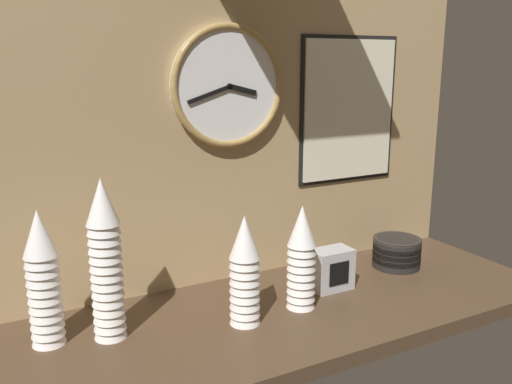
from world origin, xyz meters
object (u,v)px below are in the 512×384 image
at_px(cup_stack_left, 106,260).
at_px(wall_clock, 228,86).
at_px(cup_stack_far_left, 43,278).
at_px(cup_stack_center, 245,270).
at_px(cup_stack_center_right, 301,257).
at_px(napkin_dispenser, 331,269).
at_px(bowl_stack_far_right, 397,251).
at_px(menu_board, 349,110).

relative_size(cup_stack_left, wall_clock, 1.14).
relative_size(cup_stack_far_left, cup_stack_center, 1.15).
xyz_separation_m(cup_stack_far_left, cup_stack_center, (0.45, -0.13, -0.02)).
bearing_deg(cup_stack_center_right, cup_stack_left, 171.07).
relative_size(wall_clock, napkin_dispenser, 2.87).
bearing_deg(cup_stack_far_left, napkin_dispenser, -4.03).
height_order(cup_stack_far_left, napkin_dispenser, cup_stack_far_left).
height_order(cup_stack_center, napkin_dispenser, cup_stack_center).
bearing_deg(bowl_stack_far_right, cup_stack_far_left, 179.51).
distance_m(cup_stack_center, wall_clock, 0.52).
distance_m(cup_stack_left, napkin_dispenser, 0.65).
height_order(cup_stack_center_right, cup_stack_far_left, cup_stack_far_left).
relative_size(cup_stack_left, menu_board, 0.85).
relative_size(cup_stack_far_left, menu_board, 0.71).
relative_size(bowl_stack_far_right, wall_clock, 0.45).
bearing_deg(cup_stack_center, napkin_dispenser, 12.71).
bearing_deg(cup_stack_left, bowl_stack_far_right, 1.72).
height_order(cup_stack_center_right, menu_board, menu_board).
xyz_separation_m(cup_stack_center_right, wall_clock, (-0.09, 0.26, 0.44)).
distance_m(cup_stack_far_left, cup_stack_center, 0.47).
bearing_deg(bowl_stack_far_right, napkin_dispenser, -171.13).
xyz_separation_m(cup_stack_center_right, menu_board, (0.34, 0.27, 0.35)).
bearing_deg(wall_clock, menu_board, 1.18).
relative_size(cup_stack_center_right, bowl_stack_far_right, 1.85).
distance_m(bowl_stack_far_right, menu_board, 0.48).
bearing_deg(cup_stack_center, cup_stack_left, 164.33).
bearing_deg(napkin_dispenser, cup_stack_center, -167.29).
relative_size(cup_stack_center_right, menu_board, 0.61).
xyz_separation_m(menu_board, napkin_dispenser, (-0.20, -0.21, -0.43)).
relative_size(wall_clock, menu_board, 0.74).
bearing_deg(cup_stack_left, wall_clock, 23.96).
bearing_deg(cup_stack_center, wall_clock, 71.86).
relative_size(cup_stack_center_right, cup_stack_center, 1.00).
height_order(wall_clock, napkin_dispenser, wall_clock).
bearing_deg(wall_clock, bowl_stack_far_right, -16.35).
height_order(cup_stack_center_right, napkin_dispenser, cup_stack_center_right).
distance_m(cup_stack_far_left, cup_stack_left, 0.14).
bearing_deg(cup_stack_far_left, menu_board, 8.91).
bearing_deg(cup_stack_left, cup_stack_center_right, -8.93).
relative_size(cup_stack_center, menu_board, 0.61).
relative_size(cup_stack_left, cup_stack_center, 1.38).
distance_m(cup_stack_left, wall_clock, 0.58).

